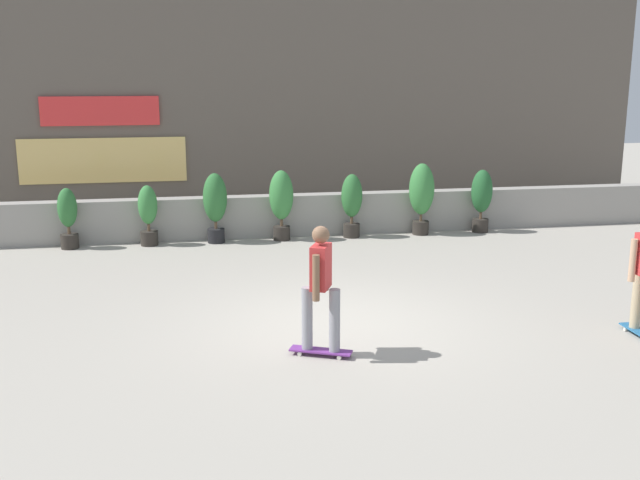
{
  "coord_description": "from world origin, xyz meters",
  "views": [
    {
      "loc": [
        -2.12,
        -10.04,
        3.57
      ],
      "look_at": [
        0.0,
        1.5,
        0.9
      ],
      "focal_mm": 42.03,
      "sensor_mm": 36.0,
      "label": 1
    }
  ],
  "objects_px": {
    "potted_plant_0": "(68,216)",
    "potted_plant_1": "(148,213)",
    "potted_plant_2": "(215,203)",
    "potted_plant_4": "(352,201)",
    "potted_plant_3": "(281,200)",
    "potted_plant_5": "(422,193)",
    "potted_plant_6": "(482,197)",
    "skater_by_wall_left": "(321,285)"
  },
  "relations": [
    {
      "from": "potted_plant_0",
      "to": "potted_plant_1",
      "type": "relative_size",
      "value": 0.99
    },
    {
      "from": "potted_plant_2",
      "to": "potted_plant_4",
      "type": "distance_m",
      "value": 2.94
    },
    {
      "from": "potted_plant_2",
      "to": "potted_plant_3",
      "type": "xyz_separation_m",
      "value": [
        1.4,
        0.0,
        0.02
      ]
    },
    {
      "from": "potted_plant_1",
      "to": "potted_plant_4",
      "type": "xyz_separation_m",
      "value": [
        4.32,
        0.0,
        0.1
      ]
    },
    {
      "from": "potted_plant_3",
      "to": "potted_plant_4",
      "type": "height_order",
      "value": "potted_plant_3"
    },
    {
      "from": "potted_plant_0",
      "to": "potted_plant_5",
      "type": "relative_size",
      "value": 0.79
    },
    {
      "from": "potted_plant_4",
      "to": "potted_plant_5",
      "type": "bearing_deg",
      "value": 0.0
    },
    {
      "from": "potted_plant_0",
      "to": "potted_plant_6",
      "type": "height_order",
      "value": "potted_plant_6"
    },
    {
      "from": "potted_plant_4",
      "to": "potted_plant_5",
      "type": "relative_size",
      "value": 0.88
    },
    {
      "from": "potted_plant_1",
      "to": "potted_plant_0",
      "type": "bearing_deg",
      "value": 180.0
    },
    {
      "from": "potted_plant_1",
      "to": "skater_by_wall_left",
      "type": "relative_size",
      "value": 0.74
    },
    {
      "from": "potted_plant_4",
      "to": "potted_plant_5",
      "type": "height_order",
      "value": "potted_plant_5"
    },
    {
      "from": "potted_plant_3",
      "to": "potted_plant_4",
      "type": "bearing_deg",
      "value": 0.0
    },
    {
      "from": "potted_plant_6",
      "to": "skater_by_wall_left",
      "type": "xyz_separation_m",
      "value": [
        -4.9,
        -6.72,
        0.13
      ]
    },
    {
      "from": "potted_plant_5",
      "to": "potted_plant_6",
      "type": "relative_size",
      "value": 1.12
    },
    {
      "from": "skater_by_wall_left",
      "to": "potted_plant_2",
      "type": "bearing_deg",
      "value": 98.55
    },
    {
      "from": "potted_plant_0",
      "to": "potted_plant_1",
      "type": "xyz_separation_m",
      "value": [
        1.59,
        -0.0,
        0.01
      ]
    },
    {
      "from": "potted_plant_3",
      "to": "potted_plant_5",
      "type": "bearing_deg",
      "value": 0.0
    },
    {
      "from": "potted_plant_1",
      "to": "potted_plant_2",
      "type": "distance_m",
      "value": 1.39
    },
    {
      "from": "skater_by_wall_left",
      "to": "potted_plant_6",
      "type": "bearing_deg",
      "value": 53.92
    },
    {
      "from": "potted_plant_2",
      "to": "potted_plant_3",
      "type": "relative_size",
      "value": 0.98
    },
    {
      "from": "potted_plant_3",
      "to": "skater_by_wall_left",
      "type": "distance_m",
      "value": 6.73
    },
    {
      "from": "potted_plant_6",
      "to": "potted_plant_4",
      "type": "bearing_deg",
      "value": -180.0
    },
    {
      "from": "potted_plant_0",
      "to": "potted_plant_3",
      "type": "height_order",
      "value": "potted_plant_3"
    },
    {
      "from": "potted_plant_1",
      "to": "potted_plant_6",
      "type": "xyz_separation_m",
      "value": [
        7.29,
        0.0,
        0.12
      ]
    },
    {
      "from": "potted_plant_6",
      "to": "skater_by_wall_left",
      "type": "height_order",
      "value": "skater_by_wall_left"
    },
    {
      "from": "potted_plant_6",
      "to": "skater_by_wall_left",
      "type": "bearing_deg",
      "value": -126.08
    },
    {
      "from": "potted_plant_0",
      "to": "potted_plant_3",
      "type": "xyz_separation_m",
      "value": [
        4.37,
        -0.0,
        0.2
      ]
    },
    {
      "from": "potted_plant_5",
      "to": "potted_plant_2",
      "type": "bearing_deg",
      "value": -180.0
    },
    {
      "from": "potted_plant_4",
      "to": "potted_plant_5",
      "type": "xyz_separation_m",
      "value": [
        1.57,
        0.0,
        0.14
      ]
    },
    {
      "from": "potted_plant_4",
      "to": "potted_plant_2",
      "type": "bearing_deg",
      "value": 180.0
    },
    {
      "from": "potted_plant_3",
      "to": "skater_by_wall_left",
      "type": "height_order",
      "value": "skater_by_wall_left"
    },
    {
      "from": "potted_plant_0",
      "to": "skater_by_wall_left",
      "type": "distance_m",
      "value": 7.82
    },
    {
      "from": "potted_plant_0",
      "to": "skater_by_wall_left",
      "type": "xyz_separation_m",
      "value": [
        3.99,
        -6.72,
        0.26
      ]
    },
    {
      "from": "potted_plant_6",
      "to": "potted_plant_2",
      "type": "bearing_deg",
      "value": -180.0
    },
    {
      "from": "potted_plant_2",
      "to": "skater_by_wall_left",
      "type": "relative_size",
      "value": 0.87
    },
    {
      "from": "potted_plant_5",
      "to": "potted_plant_3",
      "type": "bearing_deg",
      "value": -180.0
    },
    {
      "from": "potted_plant_3",
      "to": "potted_plant_4",
      "type": "xyz_separation_m",
      "value": [
        1.54,
        0.0,
        -0.09
      ]
    },
    {
      "from": "potted_plant_5",
      "to": "skater_by_wall_left",
      "type": "distance_m",
      "value": 7.58
    },
    {
      "from": "potted_plant_0",
      "to": "potted_plant_5",
      "type": "distance_m",
      "value": 7.49
    },
    {
      "from": "potted_plant_0",
      "to": "potted_plant_1",
      "type": "distance_m",
      "value": 1.59
    },
    {
      "from": "potted_plant_0",
      "to": "potted_plant_4",
      "type": "distance_m",
      "value": 5.91
    }
  ]
}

